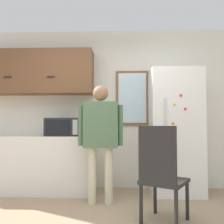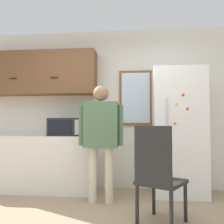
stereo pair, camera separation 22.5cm
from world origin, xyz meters
name	(u,v)px [view 1 (the left image)]	position (x,y,z in m)	size (l,w,h in m)	color
back_wall	(106,108)	(0.00, 2.01, 1.35)	(6.00, 0.06, 2.70)	silver
counter	(29,164)	(-1.20, 1.68, 0.44)	(2.00, 0.61, 0.89)	silver
upper_cabinets	(33,73)	(-1.20, 1.80, 1.94)	(2.00, 0.38, 0.73)	brown
microwave	(63,127)	(-0.64, 1.61, 1.03)	(0.52, 0.39, 0.28)	#232326
person	(101,131)	(-0.02, 1.14, 0.98)	(0.62, 0.23, 1.61)	beige
refrigerator	(175,131)	(1.12, 1.66, 0.96)	(0.77, 0.66, 1.93)	white
chair	(161,172)	(0.70, 0.44, 0.56)	(0.61, 0.61, 1.06)	black
window	(132,98)	(0.46, 1.97, 1.52)	(0.55, 0.05, 0.93)	brown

